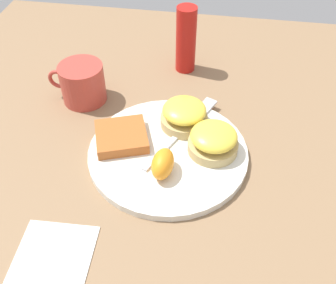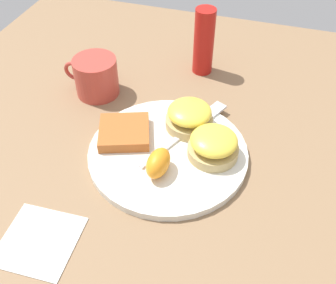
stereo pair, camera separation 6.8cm
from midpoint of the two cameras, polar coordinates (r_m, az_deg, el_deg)
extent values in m
plane|color=#846647|center=(0.71, -2.76, -2.10)|extent=(1.10, 1.10, 0.00)
cylinder|color=silver|center=(0.70, -2.78, -1.71)|extent=(0.28, 0.28, 0.01)
cylinder|color=tan|center=(0.69, 3.71, -0.74)|extent=(0.09, 0.09, 0.02)
ellipsoid|color=yellow|center=(0.67, 3.81, 0.74)|extent=(0.08, 0.08, 0.03)
cylinder|color=tan|center=(0.74, -0.31, 3.05)|extent=(0.09, 0.09, 0.02)
ellipsoid|color=yellow|center=(0.72, -0.31, 4.52)|extent=(0.08, 0.08, 0.03)
cube|color=#A95927|center=(0.71, -9.50, 0.67)|extent=(0.11, 0.11, 0.02)
ellipsoid|color=orange|center=(0.64, -4.20, -3.28)|extent=(0.04, 0.06, 0.04)
cube|color=silver|center=(0.69, -3.34, -1.27)|extent=(0.06, 0.12, 0.00)
cube|color=silver|center=(0.78, 3.08, 5.10)|extent=(0.04, 0.05, 0.00)
cylinder|color=#B23D33|center=(0.83, -14.62, 8.16)|extent=(0.09, 0.09, 0.08)
torus|color=#B23D33|center=(0.85, -17.89, 8.58)|extent=(0.04, 0.01, 0.04)
cube|color=white|center=(0.62, -19.48, -15.48)|extent=(0.11, 0.11, 0.00)
cylinder|color=#B21914|center=(0.88, 0.34, 14.55)|extent=(0.04, 0.04, 0.15)
camera|label=1|loc=(0.03, -92.87, -2.82)|focal=42.00mm
camera|label=2|loc=(0.03, 87.13, 2.82)|focal=42.00mm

